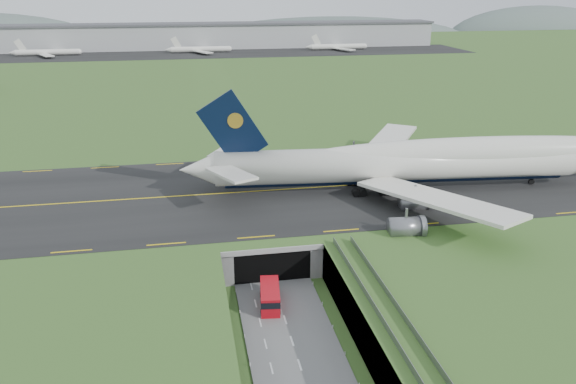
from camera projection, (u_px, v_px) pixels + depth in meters
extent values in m
plane|color=#3C5F26|center=(282.00, 310.00, 80.57)|extent=(900.00, 900.00, 0.00)
cube|color=gray|center=(281.00, 291.00, 79.53)|extent=(800.00, 800.00, 6.00)
cube|color=slate|center=(291.00, 339.00, 73.62)|extent=(12.00, 75.00, 0.20)
cube|color=black|center=(252.00, 192.00, 108.90)|extent=(800.00, 44.00, 0.18)
cube|color=gray|center=(262.00, 223.00, 96.19)|extent=(16.00, 22.00, 1.00)
cube|color=gray|center=(222.00, 239.00, 95.86)|extent=(2.00, 22.00, 6.00)
cube|color=gray|center=(302.00, 233.00, 98.25)|extent=(2.00, 22.00, 6.00)
cube|color=black|center=(267.00, 251.00, 92.62)|extent=(12.00, 12.00, 5.00)
cube|color=#A8A8A3|center=(273.00, 250.00, 85.96)|extent=(17.00, 0.50, 0.80)
cube|color=#A8A8A3|center=(405.00, 343.00, 63.38)|extent=(3.00, 53.00, 0.50)
cube|color=gray|center=(394.00, 339.00, 62.88)|extent=(0.06, 53.00, 1.00)
cube|color=gray|center=(417.00, 336.00, 63.36)|extent=(0.06, 53.00, 1.00)
cylinder|color=#A8A8A3|center=(395.00, 352.00, 66.72)|extent=(0.90, 0.90, 5.60)
cylinder|color=#A8A8A3|center=(364.00, 300.00, 77.79)|extent=(0.90, 0.90, 5.60)
cylinder|color=white|center=(397.00, 164.00, 108.52)|extent=(70.25, 12.64, 6.58)
sphere|color=white|center=(568.00, 159.00, 111.66)|extent=(6.99, 6.99, 6.45)
cone|color=white|center=(198.00, 170.00, 105.10)|extent=(7.72, 6.86, 6.25)
ellipsoid|color=white|center=(491.00, 154.00, 109.71)|extent=(78.10, 12.80, 6.91)
ellipsoid|color=black|center=(564.00, 155.00, 111.29)|extent=(4.84, 3.27, 2.30)
cylinder|color=black|center=(396.00, 176.00, 109.41)|extent=(66.44, 8.53, 2.76)
cube|color=white|center=(385.00, 146.00, 124.43)|extent=(23.57, 29.38, 2.77)
cube|color=white|center=(231.00, 149.00, 112.33)|extent=(10.05, 12.02, 1.05)
cube|color=white|center=(436.00, 199.00, 93.70)|extent=(19.56, 30.98, 2.77)
cube|color=white|center=(231.00, 174.00, 97.92)|extent=(8.69, 12.23, 1.05)
cube|color=black|center=(233.00, 129.00, 103.03)|extent=(13.09, 1.75, 14.56)
cylinder|color=gold|center=(235.00, 120.00, 102.54)|extent=(2.93, 0.97, 2.88)
cylinder|color=slate|center=(386.00, 169.00, 119.18)|extent=(5.62, 3.85, 3.39)
cylinder|color=slate|center=(353.00, 155.00, 128.82)|extent=(5.62, 3.85, 3.39)
cylinder|color=slate|center=(414.00, 202.00, 100.93)|extent=(5.62, 3.85, 3.39)
cylinder|color=slate|center=(405.00, 227.00, 90.41)|extent=(5.62, 3.85, 3.39)
cylinder|color=black|center=(531.00, 181.00, 112.62)|extent=(1.17, 0.61, 1.13)
cube|color=black|center=(372.00, 186.00, 109.64)|extent=(6.77, 7.71, 1.44)
cube|color=red|center=(270.00, 296.00, 80.90)|extent=(3.56, 7.49, 2.88)
cube|color=black|center=(270.00, 293.00, 80.70)|extent=(3.63, 7.59, 0.96)
cube|color=black|center=(270.00, 303.00, 81.32)|extent=(3.31, 6.99, 0.48)
cylinder|color=black|center=(262.00, 312.00, 78.97)|extent=(0.44, 0.90, 0.87)
cylinder|color=black|center=(261.00, 295.00, 83.47)|extent=(0.44, 0.90, 0.87)
cylinder|color=black|center=(279.00, 312.00, 79.11)|extent=(0.44, 0.90, 0.87)
cylinder|color=black|center=(278.00, 294.00, 83.61)|extent=(0.44, 0.90, 0.87)
cube|color=#B2B2B2|center=(200.00, 36.00, 352.58)|extent=(300.00, 22.00, 15.00)
cube|color=#4C4C51|center=(199.00, 24.00, 349.98)|extent=(302.00, 24.00, 1.20)
cube|color=black|center=(202.00, 54.00, 327.46)|extent=(320.00, 50.00, 0.08)
cylinder|color=white|center=(47.00, 52.00, 316.61)|extent=(34.00, 3.20, 3.20)
cylinder|color=white|center=(200.00, 49.00, 331.22)|extent=(34.00, 3.20, 3.20)
cylinder|color=white|center=(338.00, 47.00, 345.58)|extent=(34.00, 3.20, 3.20)
ellipsoid|color=#51625D|center=(332.00, 42.00, 499.03)|extent=(260.00, 91.00, 44.00)
ellipsoid|color=#51625D|center=(535.00, 38.00, 533.15)|extent=(180.00, 63.00, 60.00)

